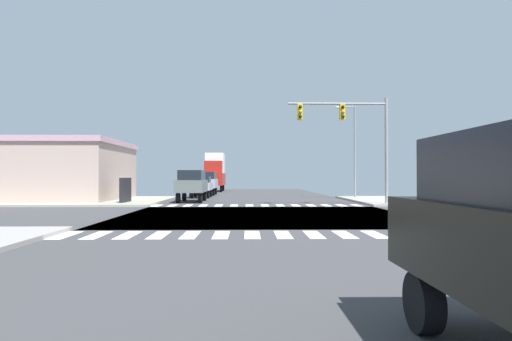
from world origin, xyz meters
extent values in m
cube|color=#3C3C3F|center=(0.00, 0.00, -0.03)|extent=(14.00, 90.00, 0.05)
cube|color=#3C3C3F|center=(0.00, 0.00, -0.03)|extent=(90.00, 12.00, 0.05)
cube|color=#A09B91|center=(13.00, 12.00, 0.07)|extent=(12.00, 12.00, 0.14)
cube|color=#9D9B89|center=(-13.00, 12.00, 0.07)|extent=(12.00, 12.00, 0.14)
cube|color=white|center=(-6.75, -7.30, 0.00)|extent=(0.50, 2.00, 0.01)
cube|color=white|center=(-5.75, -7.30, 0.00)|extent=(0.50, 2.00, 0.01)
cube|color=white|center=(-4.75, -7.30, 0.00)|extent=(0.50, 2.00, 0.01)
cube|color=white|center=(-3.75, -7.30, 0.00)|extent=(0.50, 2.00, 0.01)
cube|color=white|center=(-2.75, -7.30, 0.00)|extent=(0.50, 2.00, 0.01)
cube|color=white|center=(-1.75, -7.30, 0.00)|extent=(0.50, 2.00, 0.01)
cube|color=white|center=(-0.75, -7.30, 0.00)|extent=(0.50, 2.00, 0.01)
cube|color=white|center=(0.25, -7.30, 0.00)|extent=(0.50, 2.00, 0.01)
cube|color=white|center=(1.25, -7.30, 0.00)|extent=(0.50, 2.00, 0.01)
cube|color=white|center=(2.25, -7.30, 0.00)|extent=(0.50, 2.00, 0.01)
cube|color=white|center=(3.25, -7.30, 0.00)|extent=(0.50, 2.00, 0.01)
cube|color=white|center=(4.25, -7.30, 0.00)|extent=(0.50, 2.00, 0.01)
cube|color=white|center=(5.25, -7.30, 0.00)|extent=(0.50, 2.00, 0.01)
cube|color=white|center=(6.25, -7.30, 0.00)|extent=(0.50, 2.00, 0.01)
cube|color=white|center=(-6.75, 7.30, 0.00)|extent=(0.50, 2.00, 0.01)
cube|color=white|center=(-5.75, 7.30, 0.00)|extent=(0.50, 2.00, 0.01)
cube|color=white|center=(-4.75, 7.30, 0.00)|extent=(0.50, 2.00, 0.01)
cube|color=white|center=(-3.75, 7.30, 0.00)|extent=(0.50, 2.00, 0.01)
cube|color=white|center=(-2.75, 7.30, 0.00)|extent=(0.50, 2.00, 0.01)
cube|color=white|center=(-1.75, 7.30, 0.00)|extent=(0.50, 2.00, 0.01)
cube|color=white|center=(-0.75, 7.30, 0.00)|extent=(0.50, 2.00, 0.01)
cube|color=white|center=(0.25, 7.30, 0.00)|extent=(0.50, 2.00, 0.01)
cube|color=white|center=(1.25, 7.30, 0.00)|extent=(0.50, 2.00, 0.01)
cube|color=white|center=(2.25, 7.30, 0.00)|extent=(0.50, 2.00, 0.01)
cube|color=white|center=(3.25, 7.30, 0.00)|extent=(0.50, 2.00, 0.01)
cube|color=white|center=(4.25, 7.30, 0.00)|extent=(0.50, 2.00, 0.01)
cube|color=white|center=(5.25, 7.30, 0.00)|extent=(0.50, 2.00, 0.01)
cube|color=white|center=(6.25, 7.30, 0.00)|extent=(0.50, 2.00, 0.01)
cylinder|color=gray|center=(8.11, 6.89, 3.50)|extent=(0.20, 0.20, 6.99)
cylinder|color=gray|center=(4.92, 6.89, 6.59)|extent=(6.38, 0.14, 0.14)
cube|color=yellow|center=(5.24, 6.89, 6.04)|extent=(0.32, 0.40, 1.00)
sphere|color=black|center=(5.24, 6.64, 6.35)|extent=(0.22, 0.22, 0.22)
sphere|color=orange|center=(5.24, 6.64, 6.04)|extent=(0.22, 0.22, 0.22)
sphere|color=black|center=(5.24, 6.64, 5.73)|extent=(0.22, 0.22, 0.22)
cube|color=yellow|center=(2.50, 6.89, 6.04)|extent=(0.32, 0.40, 1.00)
sphere|color=black|center=(2.50, 6.64, 6.35)|extent=(0.22, 0.22, 0.22)
sphere|color=orange|center=(2.50, 6.64, 6.04)|extent=(0.22, 0.22, 0.22)
sphere|color=black|center=(2.50, 6.64, 5.73)|extent=(0.22, 0.22, 0.22)
cylinder|color=gray|center=(8.22, 15.77, 3.94)|extent=(0.16, 0.16, 7.89)
cylinder|color=gray|center=(7.52, 15.77, 7.79)|extent=(1.40, 0.10, 0.10)
ellipsoid|color=silver|center=(6.82, 15.77, 7.74)|extent=(0.60, 0.32, 0.20)
cube|color=#BFA296|center=(-18.39, 12.90, 2.11)|extent=(15.35, 10.01, 4.23)
cube|color=#C698A8|center=(-18.39, 12.90, 4.43)|extent=(15.65, 10.31, 0.40)
cube|color=black|center=(-9.22, 8.90, 0.90)|extent=(0.24, 2.20, 1.80)
cylinder|color=black|center=(-4.22, 22.22, 0.37)|extent=(0.26, 0.74, 0.74)
cylinder|color=black|center=(-5.78, 22.22, 0.37)|extent=(0.26, 0.74, 0.74)
cylinder|color=black|center=(-4.22, 25.35, 0.37)|extent=(0.26, 0.74, 0.74)
cylinder|color=black|center=(-5.78, 25.35, 0.37)|extent=(0.26, 0.74, 0.74)
cube|color=#A9ADB9|center=(-5.00, 23.78, 1.18)|extent=(1.96, 4.60, 0.88)
cube|color=black|center=(-5.00, 23.78, 1.98)|extent=(1.69, 3.22, 0.72)
cylinder|color=black|center=(-4.04, 32.41, 0.40)|extent=(0.26, 0.80, 0.80)
cylinder|color=black|center=(-5.96, 32.41, 0.40)|extent=(0.26, 0.80, 0.80)
cylinder|color=black|center=(-4.04, 37.31, 0.40)|extent=(0.26, 0.80, 0.80)
cylinder|color=black|center=(-5.96, 37.31, 0.40)|extent=(0.26, 0.80, 0.80)
cube|color=#A62119|center=(-5.00, 34.86, 1.54)|extent=(2.40, 7.20, 1.49)
cube|color=white|center=(-5.00, 35.94, 3.57)|extent=(2.30, 4.18, 2.56)
cube|color=#A62119|center=(-5.00, 32.70, 3.03)|extent=(2.11, 2.02, 1.49)
cylinder|color=black|center=(-4.22, 9.87, 0.37)|extent=(0.26, 0.74, 0.74)
cylinder|color=black|center=(-5.78, 9.87, 0.37)|extent=(0.26, 0.74, 0.74)
cylinder|color=black|center=(-4.22, 13.00, 0.37)|extent=(0.26, 0.74, 0.74)
cylinder|color=black|center=(-5.78, 13.00, 0.37)|extent=(0.26, 0.74, 0.74)
cube|color=#5A6460|center=(-5.00, 11.43, 1.18)|extent=(1.96, 4.60, 0.88)
cube|color=black|center=(-5.00, 11.43, 1.98)|extent=(1.69, 3.22, 0.72)
cylinder|color=black|center=(-4.28, 16.80, 0.34)|extent=(0.26, 0.68, 0.68)
cylinder|color=black|center=(-5.72, 16.80, 0.34)|extent=(0.26, 0.68, 0.68)
cylinder|color=black|center=(-4.28, 19.72, 0.34)|extent=(0.26, 0.68, 0.68)
cylinder|color=black|center=(-5.72, 19.72, 0.34)|extent=(0.26, 0.68, 0.68)
cube|color=#B5AFC2|center=(-5.00, 18.26, 1.01)|extent=(1.80, 4.30, 0.66)
cube|color=black|center=(-5.00, 18.26, 1.61)|extent=(1.55, 2.24, 0.54)
cylinder|color=black|center=(1.22, -16.39, 0.37)|extent=(0.26, 0.74, 0.74)
camera|label=1|loc=(-0.92, -21.76, 1.89)|focal=31.34mm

